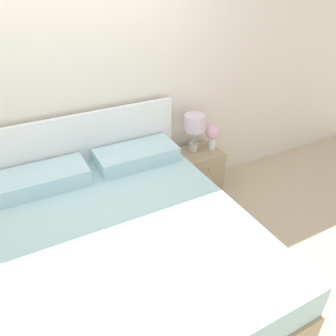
% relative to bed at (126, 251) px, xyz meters
% --- Properties ---
extents(ground_plane, '(12.00, 12.00, 0.00)m').
position_rel_bed_xyz_m(ground_plane, '(0.00, 0.98, -0.33)').
color(ground_plane, '#CCB28E').
extents(wall_back, '(8.00, 0.06, 2.60)m').
position_rel_bed_xyz_m(wall_back, '(0.00, 1.05, 0.97)').
color(wall_back, silver).
rests_on(wall_back, ground_plane).
extents(bed, '(1.80, 2.10, 1.10)m').
position_rel_bed_xyz_m(bed, '(0.00, 0.00, 0.00)').
color(bed, tan).
rests_on(bed, ground_plane).
extents(nightstand, '(0.42, 0.38, 0.52)m').
position_rel_bed_xyz_m(nightstand, '(1.17, 0.78, -0.07)').
color(nightstand, tan).
rests_on(nightstand, ground_plane).
extents(table_lamp, '(0.21, 0.21, 0.41)m').
position_rel_bed_xyz_m(table_lamp, '(1.11, 0.83, 0.48)').
color(table_lamp, beige).
rests_on(table_lamp, nightstand).
extents(flower_vase, '(0.16, 0.16, 0.28)m').
position_rel_bed_xyz_m(flower_vase, '(1.31, 0.77, 0.36)').
color(flower_vase, white).
rests_on(flower_vase, nightstand).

